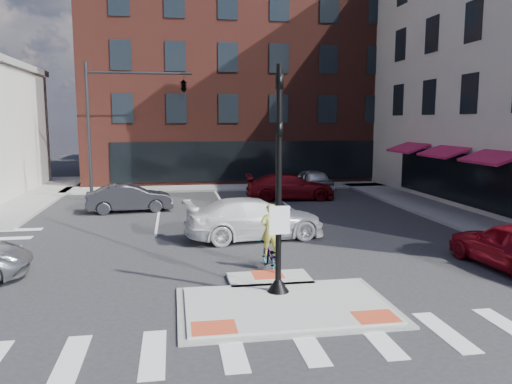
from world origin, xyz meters
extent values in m
plane|color=#28282B|center=(0.00, 0.00, 0.00)|extent=(120.00, 120.00, 0.00)
cube|color=gray|center=(0.00, -0.50, 0.03)|extent=(5.40, 3.60, 0.06)
cube|color=#A8A8A3|center=(0.00, -0.50, 0.06)|extent=(5.00, 3.20, 0.12)
cube|color=#A8A8A3|center=(0.00, 1.60, 0.06)|extent=(2.40, 1.40, 0.12)
cube|color=#CD4424|center=(-1.90, -1.70, 0.12)|extent=(1.00, 0.80, 0.01)
cube|color=#CD4424|center=(1.90, -1.70, 0.12)|extent=(1.00, 0.80, 0.01)
cube|color=#CD4424|center=(0.00, 1.90, 0.12)|extent=(0.90, 0.90, 0.01)
cube|color=gray|center=(-11.00, 20.00, 0.07)|extent=(3.00, 20.00, 0.15)
cube|color=gray|center=(10.80, 10.00, 0.07)|extent=(3.00, 24.00, 0.15)
cube|color=gray|center=(3.00, 22.00, 0.07)|extent=(26.00, 3.00, 0.15)
cube|color=#502019|center=(3.00, 32.00, 7.50)|extent=(24.00, 18.00, 15.00)
cube|color=black|center=(3.00, 23.00, 1.80)|extent=(20.00, 0.12, 2.80)
cube|color=black|center=(12.00, 10.00, 1.70)|extent=(0.12, 16.00, 2.60)
cube|color=#CB1B50|center=(11.30, 10.00, 3.05)|extent=(1.46, 3.00, 0.58)
cube|color=#CB1B50|center=(11.30, 16.00, 3.05)|extent=(1.46, 3.00, 0.58)
cube|color=slate|center=(-4.00, 52.00, 5.00)|extent=(10.00, 12.00, 10.00)
cube|color=brown|center=(9.00, 54.00, 6.00)|extent=(12.00, 12.00, 12.00)
cone|color=black|center=(0.00, 0.40, 0.34)|extent=(0.60, 0.60, 0.45)
cylinder|color=black|center=(0.00, 0.40, 3.20)|extent=(0.16, 0.16, 5.80)
cube|color=white|center=(0.00, 0.28, 2.10)|extent=(0.55, 0.04, 0.75)
imported|color=black|center=(0.00, 0.40, 5.30)|extent=(0.18, 0.22, 1.10)
imported|color=black|center=(0.00, 0.40, 4.10)|extent=(0.18, 0.22, 1.10)
cylinder|color=black|center=(-7.50, 18.00, 4.00)|extent=(0.20, 0.20, 8.00)
cylinder|color=black|center=(-4.50, 18.00, 7.40)|extent=(6.00, 0.14, 0.14)
imported|color=black|center=(-2.00, 18.00, 6.80)|extent=(0.48, 2.24, 0.90)
imported|color=white|center=(0.45, 7.00, 0.81)|extent=(5.81, 2.91, 1.62)
imported|color=#28282D|center=(-4.97, 13.89, 0.72)|extent=(4.51, 2.06, 1.43)
imported|color=#B8BCC0|center=(6.16, 19.13, 0.77)|extent=(2.16, 4.67, 1.55)
imported|color=maroon|center=(4.15, 16.52, 0.77)|extent=(5.44, 2.58, 1.53)
imported|color=#3F3F44|center=(0.24, 2.80, 0.43)|extent=(0.70, 1.69, 0.87)
imported|color=#CAD24A|center=(0.24, 2.80, 1.28)|extent=(0.63, 0.44, 1.66)
camera|label=1|loc=(-2.71, -12.24, 4.69)|focal=35.00mm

